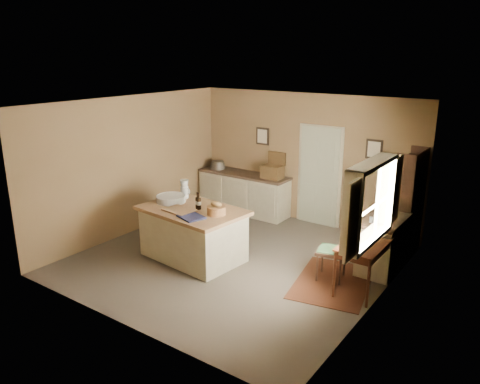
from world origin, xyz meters
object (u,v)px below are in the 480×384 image
Objects in this scene: work_island at (193,232)px; right_cabinet at (383,244)px; sideboard at (244,191)px; desk_chair at (332,251)px; writing_desk at (364,249)px; shelving_unit at (411,203)px.

work_island is 3.20m from right_cabinet.
sideboard is 3.55m from desk_chair.
right_cabinet is (2.86, 1.45, -0.02)m from work_island.
writing_desk is at bearing -89.99° from right_cabinet.
writing_desk is (2.86, 0.57, 0.19)m from work_island.
right_cabinet is at bearing -17.36° from sideboard.
shelving_unit reaches higher than right_cabinet.
work_island is 3.85m from shelving_unit.
right_cabinet is at bearing -99.40° from shelving_unit.
right_cabinet is at bearing 90.01° from writing_desk.
work_island is at bearing -168.63° from writing_desk.
right_cabinet reaches higher than desk_chair.
shelving_unit reaches higher than work_island.
desk_chair is 0.90× the size of right_cabinet.
work_island is 2.40m from desk_chair.
sideboard reaches higher than right_cabinet.
writing_desk is 0.51× the size of shelving_unit.
sideboard is 2.27× the size of desk_chair.
work_island reaches higher than desk_chair.
right_cabinet is 0.56× the size of shelving_unit.
shelving_unit reaches higher than writing_desk.
writing_desk is at bearing 17.03° from work_island.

